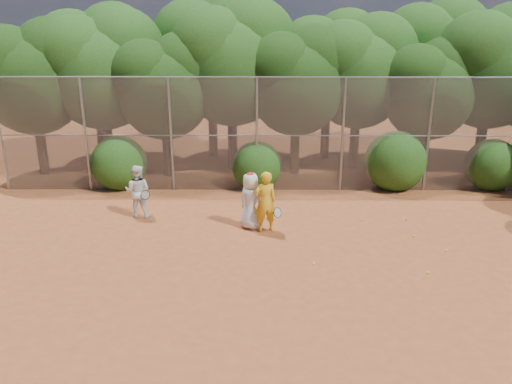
{
  "coord_description": "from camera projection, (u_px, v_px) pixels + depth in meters",
  "views": [
    {
      "loc": [
        -0.9,
        -11.12,
        5.72
      ],
      "look_at": [
        -1.0,
        2.5,
        1.1
      ],
      "focal_mm": 35.0,
      "sensor_mm": 36.0,
      "label": 1
    }
  ],
  "objects": [
    {
      "name": "bush_3",
      "position": [
        492.0,
        163.0,
        17.97
      ],
      "size": [
        1.9,
        1.9,
        1.9
      ],
      "primitive_type": "sphere",
      "color": "#1A4110",
      "rests_on": "ground"
    },
    {
      "name": "tree_7",
      "position": [
        493.0,
        63.0,
        19.11
      ],
      "size": [
        4.77,
        4.14,
        6.53
      ],
      "color": "black",
      "rests_on": "ground"
    },
    {
      "name": "ball_0",
      "position": [
        414.0,
        236.0,
        14.05
      ],
      "size": [
        0.07,
        0.07,
        0.07
      ],
      "primitive_type": "sphere",
      "color": "yellow",
      "rests_on": "ground"
    },
    {
      "name": "ball_2",
      "position": [
        428.0,
        273.0,
        11.97
      ],
      "size": [
        0.07,
        0.07,
        0.07
      ],
      "primitive_type": "sphere",
      "color": "yellow",
      "rests_on": "ground"
    },
    {
      "name": "tree_9",
      "position": [
        95.0,
        57.0,
        21.29
      ],
      "size": [
        4.83,
        4.2,
        6.62
      ],
      "color": "black",
      "rests_on": "ground"
    },
    {
      "name": "tree_2",
      "position": [
        165.0,
        83.0,
        18.66
      ],
      "size": [
        3.99,
        3.47,
        5.47
      ],
      "color": "black",
      "rests_on": "ground"
    },
    {
      "name": "tree_4",
      "position": [
        298.0,
        78.0,
        18.95
      ],
      "size": [
        4.19,
        3.64,
        5.73
      ],
      "color": "black",
      "rests_on": "ground"
    },
    {
      "name": "fence_back",
      "position": [
        282.0,
        134.0,
        17.38
      ],
      "size": [
        20.05,
        0.09,
        4.03
      ],
      "color": "gray",
      "rests_on": "ground"
    },
    {
      "name": "tree_0",
      "position": [
        33.0,
        73.0,
        18.77
      ],
      "size": [
        4.38,
        3.81,
        6.0
      ],
      "color": "black",
      "rests_on": "ground"
    },
    {
      "name": "bush_1",
      "position": [
        257.0,
        164.0,
        18.04
      ],
      "size": [
        1.8,
        1.8,
        1.8
      ],
      "primitive_type": "sphere",
      "color": "#1A4110",
      "rests_on": "ground"
    },
    {
      "name": "player_white",
      "position": [
        138.0,
        191.0,
        15.33
      ],
      "size": [
        0.89,
        0.75,
        1.64
      ],
      "rotation": [
        0.0,
        0.0,
        3.05
      ],
      "color": "white",
      "rests_on": "ground"
    },
    {
      "name": "bush_2",
      "position": [
        395.0,
        158.0,
        17.94
      ],
      "size": [
        2.2,
        2.2,
        2.2
      ],
      "primitive_type": "sphere",
      "color": "#1A4110",
      "rests_on": "ground"
    },
    {
      "name": "ball_3",
      "position": [
        446.0,
        251.0,
        13.14
      ],
      "size": [
        0.07,
        0.07,
        0.07
      ],
      "primitive_type": "sphere",
      "color": "yellow",
      "rests_on": "ground"
    },
    {
      "name": "tree_3",
      "position": [
        233.0,
        59.0,
        19.33
      ],
      "size": [
        4.89,
        4.26,
        6.7
      ],
      "color": "black",
      "rests_on": "ground"
    },
    {
      "name": "ball_5",
      "position": [
        406.0,
        219.0,
        15.24
      ],
      "size": [
        0.07,
        0.07,
        0.07
      ],
      "primitive_type": "sphere",
      "color": "yellow",
      "rests_on": "ground"
    },
    {
      "name": "player_teen",
      "position": [
        250.0,
        201.0,
        14.43
      ],
      "size": [
        0.97,
        0.94,
        1.7
      ],
      "rotation": [
        0.0,
        0.0,
        2.44
      ],
      "color": "silver",
      "rests_on": "ground"
    },
    {
      "name": "ball_1",
      "position": [
        362.0,
        220.0,
        15.18
      ],
      "size": [
        0.07,
        0.07,
        0.07
      ],
      "primitive_type": "sphere",
      "color": "yellow",
      "rests_on": "ground"
    },
    {
      "name": "tree_5",
      "position": [
        360.0,
        68.0,
        19.6
      ],
      "size": [
        4.51,
        3.92,
        6.17
      ],
      "color": "black",
      "rests_on": "ground"
    },
    {
      "name": "bush_0",
      "position": [
        119.0,
        161.0,
        18.04
      ],
      "size": [
        2.0,
        2.0,
        2.0
      ],
      "primitive_type": "sphere",
      "color": "#1A4110",
      "rests_on": "ground"
    },
    {
      "name": "tree_12",
      "position": [
        433.0,
        53.0,
        21.51
      ],
      "size": [
        5.02,
        4.37,
        6.88
      ],
      "color": "black",
      "rests_on": "ground"
    },
    {
      "name": "tree_10",
      "position": [
        212.0,
        50.0,
        21.35
      ],
      "size": [
        5.15,
        4.48,
        7.06
      ],
      "color": "black",
      "rests_on": "ground"
    },
    {
      "name": "tree_6",
      "position": [
        430.0,
        86.0,
        18.81
      ],
      "size": [
        3.86,
        3.36,
        5.29
      ],
      "color": "black",
      "rests_on": "ground"
    },
    {
      "name": "tree_1",
      "position": [
        103.0,
        66.0,
        19.16
      ],
      "size": [
        4.64,
        4.03,
        6.35
      ],
      "color": "black",
      "rests_on": "ground"
    },
    {
      "name": "tree_11",
      "position": [
        330.0,
        62.0,
        21.08
      ],
      "size": [
        4.64,
        4.03,
        6.35
      ],
      "color": "black",
      "rests_on": "ground"
    },
    {
      "name": "ground",
      "position": [
        296.0,
        266.0,
        12.36
      ],
      "size": [
        80.0,
        80.0,
        0.0
      ],
      "primitive_type": "plane",
      "color": "brown",
      "rests_on": "ground"
    },
    {
      "name": "player_yellow",
      "position": [
        265.0,
        202.0,
        14.18
      ],
      "size": [
        0.88,
        0.66,
        1.8
      ],
      "rotation": [
        0.0,
        0.0,
        3.46
      ],
      "color": "gold",
      "rests_on": "ground"
    },
    {
      "name": "ball_4",
      "position": [
        314.0,
        264.0,
        12.43
      ],
      "size": [
        0.07,
        0.07,
        0.07
      ],
      "primitive_type": "sphere",
      "color": "yellow",
      "rests_on": "ground"
    }
  ]
}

